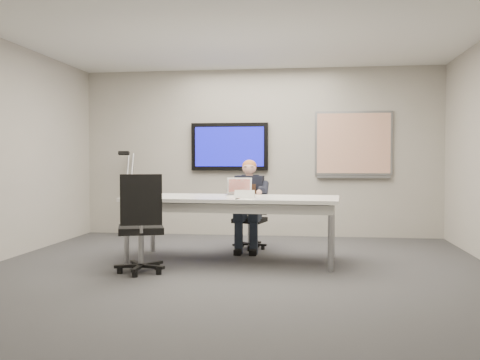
# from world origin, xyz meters

# --- Properties ---
(floor) EXTENTS (6.00, 6.00, 0.02)m
(floor) POSITION_xyz_m (0.00, 0.00, 0.00)
(floor) COLOR #363638
(floor) RESTS_ON ground
(ceiling) EXTENTS (6.00, 6.00, 0.02)m
(ceiling) POSITION_xyz_m (0.00, 0.00, 2.80)
(ceiling) COLOR silver
(ceiling) RESTS_ON wall_back
(wall_back) EXTENTS (6.00, 0.02, 2.80)m
(wall_back) POSITION_xyz_m (0.00, 3.00, 1.40)
(wall_back) COLOR #A39F93
(wall_back) RESTS_ON ground
(wall_front) EXTENTS (6.00, 0.02, 2.80)m
(wall_front) POSITION_xyz_m (0.00, -3.00, 1.40)
(wall_front) COLOR #A39F93
(wall_front) RESTS_ON ground
(conference_table) EXTENTS (2.69, 1.24, 0.81)m
(conference_table) POSITION_xyz_m (-0.12, 0.66, 0.72)
(conference_table) COLOR silver
(conference_table) RESTS_ON ground
(tv_display) EXTENTS (1.30, 0.09, 0.80)m
(tv_display) POSITION_xyz_m (-0.50, 2.95, 1.50)
(tv_display) COLOR black
(tv_display) RESTS_ON wall_back
(whiteboard) EXTENTS (1.25, 0.08, 1.10)m
(whiteboard) POSITION_xyz_m (1.55, 2.97, 1.53)
(whiteboard) COLOR gray
(whiteboard) RESTS_ON wall_back
(office_chair_far) EXTENTS (0.54, 0.54, 0.94)m
(office_chair_far) POSITION_xyz_m (0.00, 1.64, 0.29)
(office_chair_far) COLOR black
(office_chair_far) RESTS_ON ground
(office_chair_near) EXTENTS (0.68, 0.68, 1.12)m
(office_chair_near) POSITION_xyz_m (-1.02, -0.23, 0.35)
(office_chair_near) COLOR black
(office_chair_near) RESTS_ON ground
(seated_person) EXTENTS (0.41, 0.70, 1.28)m
(seated_person) POSITION_xyz_m (-0.01, 1.41, 0.51)
(seated_person) COLOR #202735
(seated_person) RESTS_ON office_chair_far
(crutch) EXTENTS (0.31, 0.83, 1.52)m
(crutch) POSITION_xyz_m (-2.21, 2.74, 0.73)
(crutch) COLOR #B3B6BC
(crutch) RESTS_ON ground
(laptop) EXTENTS (0.36, 0.36, 0.23)m
(laptop) POSITION_xyz_m (-0.08, 0.94, 0.87)
(laptop) COLOR silver
(laptop) RESTS_ON conference_table
(name_tent) EXTENTS (0.24, 0.07, 0.10)m
(name_tent) POSITION_xyz_m (0.06, 0.44, 0.86)
(name_tent) COLOR white
(name_tent) RESTS_ON conference_table
(pen) EXTENTS (0.04, 0.13, 0.01)m
(pen) POSITION_xyz_m (0.00, 0.24, 0.82)
(pen) COLOR black
(pen) RESTS_ON conference_table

